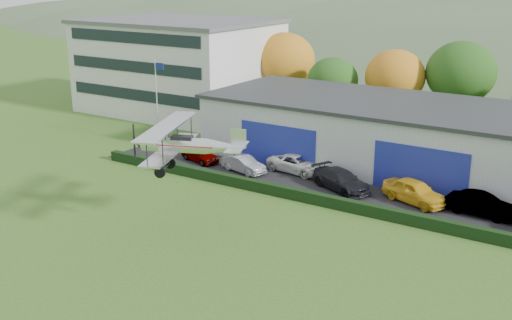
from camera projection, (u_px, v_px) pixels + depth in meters
The scene contains 14 objects.
ground at pixel (168, 305), 30.51m from camera, with size 300.00×300.00×0.00m, color #376921.
apron at pixel (387, 193), 45.80m from camera, with size 48.00×9.00×0.05m, color black.
hedge at pixel (361, 208), 41.84m from camera, with size 46.00×0.60×0.80m, color black.
hangar at pixel (446, 141), 49.59m from camera, with size 40.60×12.60×5.30m.
office_block at pixel (180, 65), 71.65m from camera, with size 20.60×15.60×10.40m.
flagpole at pixel (157, 94), 57.12m from camera, with size 1.05×0.10×8.00m.
tree_belt at pixel (445, 78), 61.04m from camera, with size 75.70×13.22×10.12m.
car_0 at pixel (200, 154), 53.07m from camera, with size 1.57×3.91×1.33m, color gray.
car_1 at pixel (244, 164), 50.27m from camera, with size 1.41×4.03×1.33m, color silver.
car_2 at pixel (298, 164), 50.20m from camera, with size 2.36×5.11×1.42m, color silver.
car_3 at pixel (341, 180), 46.19m from camera, with size 2.09×5.14×1.49m, color black.
car_4 at pixel (415, 192), 43.57m from camera, with size 1.95×4.84×1.65m, color gold.
car_5 at pixel (482, 205), 41.32m from camera, with size 1.59×4.57×1.51m, color gray.
biplane at pixel (184, 143), 37.61m from camera, with size 7.10×7.97×3.02m.
Camera 1 is at (18.36, -20.40, 15.69)m, focal length 43.81 mm.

